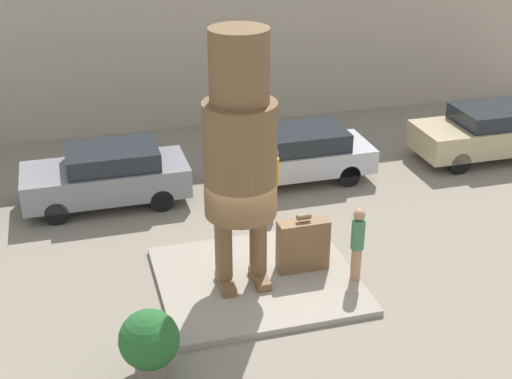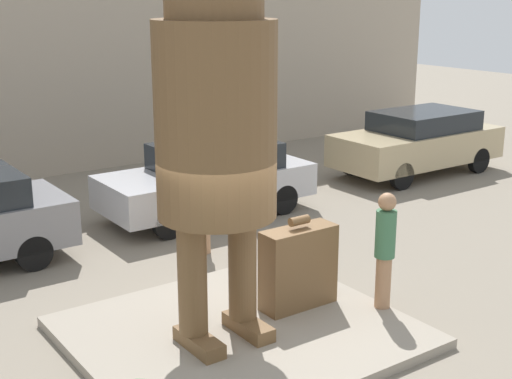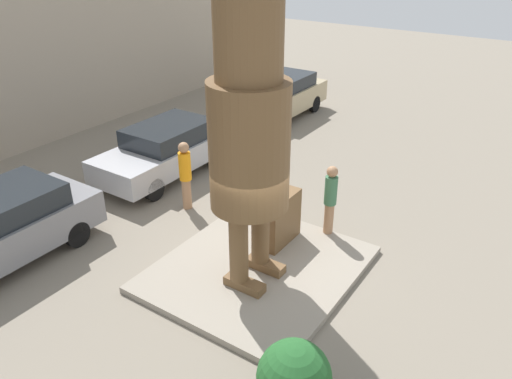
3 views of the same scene
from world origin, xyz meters
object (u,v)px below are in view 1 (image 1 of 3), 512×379
Objects in this scene: parked_car_grey at (107,175)px; parked_car_tan at (490,131)px; worker_hivis at (273,178)px; tourist at (357,241)px; planter_pot at (149,342)px; parked_car_silver at (296,154)px; statue_figure at (240,143)px; giant_suitcase at (303,245)px.

parked_car_tan is at bearing -179.86° from parked_car_grey.
parked_car_grey is 4.35m from worker_hivis.
parked_car_tan is (11.36, 0.03, 0.02)m from parked_car_grey.
parked_car_tan is (6.62, 5.41, -0.22)m from tourist.
planter_pot is (-4.66, -1.75, -0.33)m from tourist.
parked_car_silver is at bearing 55.81° from worker_hivis.
statue_figure is 3.34m from tourist.
statue_figure is at bearing 115.98° from parked_car_grey.
tourist is 0.37× the size of parked_car_tan.
parked_car_tan is at bearing 13.47° from worker_hivis.
worker_hivis is (0.21, 2.92, 0.27)m from giant_suitcase.
giant_suitcase is at bearing -94.02° from worker_hivis.
worker_hivis is at bearing 62.04° from statue_figure.
parked_car_silver is at bearing 54.51° from planter_pot.
tourist is 0.93× the size of worker_hivis.
parked_car_tan is at bearing 39.26° from tourist.
parked_car_grey is 11.36m from parked_car_tan.
statue_figure reaches higher than tourist.
parked_car_grey is at bearing 1.01° from parked_car_silver.
giant_suitcase is 4.45m from planter_pot.
statue_figure is 5.92m from parked_car_grey.
worker_hivis is at bearing 156.47° from parked_car_grey.
giant_suitcase is 0.31× the size of parked_car_silver.
worker_hivis is at bearing 55.81° from parked_car_silver.
parked_car_silver is (2.88, 4.92, -2.53)m from statue_figure.
worker_hivis is at bearing 101.60° from tourist.
worker_hivis reaches higher than parked_car_grey.
parked_car_grey is at bearing 131.35° from tourist.
giant_suitcase is 0.74× the size of worker_hivis.
worker_hivis is (-7.37, -1.76, 0.15)m from parked_car_tan.
planter_pot is (-5.15, -7.22, -0.06)m from parked_car_silver.
parked_car_tan is (7.57, 4.69, 0.12)m from giant_suitcase.
statue_figure is at bearing 28.31° from parked_car_tan.
tourist reaches higher than giant_suitcase.
parked_car_grey is 0.98× the size of parked_car_silver.
parked_car_tan is 13.36m from planter_pot.
giant_suitcase is at bearing 31.75° from parked_car_tan.
parked_car_grey reaches higher than planter_pot.
giant_suitcase is 0.30× the size of parked_car_tan.
parked_car_silver reaches higher than giant_suitcase.
tourist is at bearing -78.40° from worker_hivis.
parked_car_silver is 0.97× the size of parked_car_tan.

